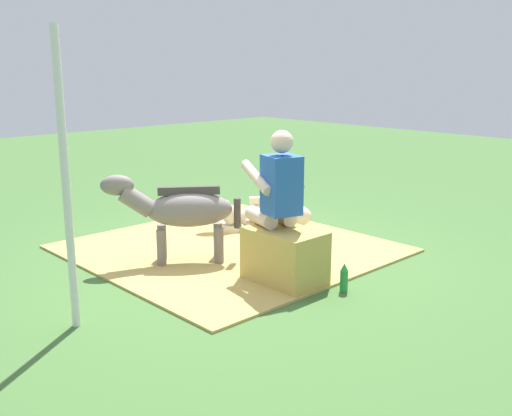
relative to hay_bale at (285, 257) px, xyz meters
name	(u,v)px	position (x,y,z in m)	size (l,w,h in m)	color
ground_plane	(237,259)	(0.81, -0.14, -0.25)	(24.00, 24.00, 0.00)	#426B33
hay_patch	(230,248)	(1.09, -0.30, -0.24)	(2.94, 2.90, 0.02)	tan
hay_bale	(285,257)	(0.00, 0.00, 0.00)	(0.69, 0.47, 0.50)	tan
person_seated	(275,197)	(0.16, -0.03, 0.52)	(0.72, 0.54, 1.38)	beige
pony_standing	(180,210)	(1.09, 0.35, 0.30)	(0.94, 1.15, 0.91)	slate
pony_lying	(267,216)	(1.33, -1.08, -0.06)	(1.04, 1.22, 0.42)	beige
soda_bottle	(344,278)	(-0.51, -0.22, -0.12)	(0.07, 0.07, 0.26)	#268C3F
tent_pole_left	(66,183)	(0.45, 1.80, 0.85)	(0.06, 0.06, 2.20)	silver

